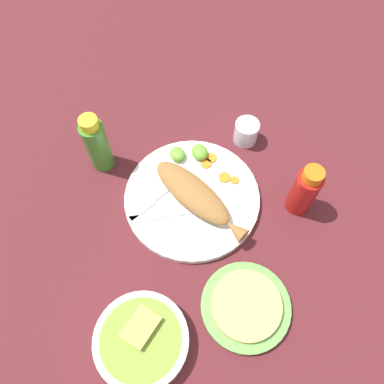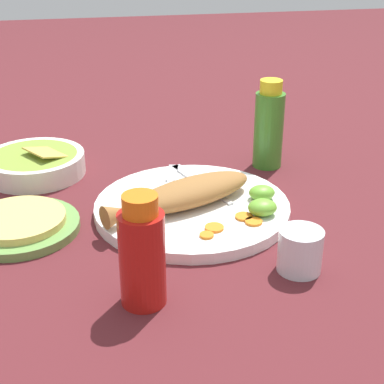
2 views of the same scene
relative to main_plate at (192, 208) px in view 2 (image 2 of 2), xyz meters
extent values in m
plane|color=#561E23|center=(0.00, 0.00, -0.01)|extent=(4.00, 4.00, 0.00)
cylinder|color=white|center=(0.00, 0.00, 0.00)|extent=(0.32, 0.32, 0.02)
ellipsoid|color=#996633|center=(0.00, 0.00, 0.03)|extent=(0.24, 0.16, 0.04)
cone|color=#996633|center=(-0.12, -0.05, 0.03)|extent=(0.06, 0.05, 0.04)
cube|color=silver|center=(-0.04, 0.03, 0.01)|extent=(0.04, 0.11, 0.00)
cube|color=silver|center=(-0.01, 0.12, 0.01)|extent=(0.03, 0.07, 0.00)
cube|color=silver|center=(0.04, 0.03, 0.01)|extent=(0.05, 0.11, 0.00)
cube|color=silver|center=(0.01, 0.12, 0.01)|extent=(0.04, 0.07, 0.00)
cylinder|color=orange|center=(0.00, -0.11, 0.01)|extent=(0.02, 0.02, 0.00)
cylinder|color=orange|center=(0.02, -0.09, 0.01)|extent=(0.03, 0.03, 0.00)
cylinder|color=orange|center=(0.07, -0.07, 0.01)|extent=(0.03, 0.03, 0.00)
cylinder|color=orange|center=(0.08, -0.08, 0.01)|extent=(0.03, 0.03, 0.00)
ellipsoid|color=#6BB233|center=(0.10, -0.06, 0.02)|extent=(0.05, 0.04, 0.03)
ellipsoid|color=#6BB233|center=(0.12, -0.01, 0.02)|extent=(0.04, 0.04, 0.02)
cylinder|color=#B21914|center=(-0.11, -0.23, 0.05)|extent=(0.06, 0.06, 0.13)
cylinder|color=orange|center=(-0.11, -0.23, 0.13)|extent=(0.04, 0.04, 0.03)
cylinder|color=#3D8428|center=(0.18, 0.17, 0.06)|extent=(0.06, 0.06, 0.14)
cylinder|color=yellow|center=(0.18, 0.17, 0.15)|extent=(0.04, 0.04, 0.03)
cylinder|color=silver|center=(0.11, -0.20, 0.02)|extent=(0.06, 0.06, 0.06)
cylinder|color=white|center=(0.11, -0.20, 0.00)|extent=(0.05, 0.05, 0.03)
cylinder|color=white|center=(-0.26, 0.21, 0.01)|extent=(0.19, 0.19, 0.04)
cylinder|color=olive|center=(-0.26, 0.21, 0.02)|extent=(0.16, 0.16, 0.01)
cube|color=gold|center=(-0.23, 0.21, 0.03)|extent=(0.11, 0.10, 0.02)
cylinder|color=#6B9E4C|center=(-0.28, -0.01, 0.00)|extent=(0.19, 0.19, 0.01)
cylinder|color=#E0C666|center=(-0.28, -0.01, 0.01)|extent=(0.15, 0.15, 0.01)
camera|label=1|loc=(-0.38, 0.15, 0.79)|focal=35.00mm
camera|label=2|loc=(-0.17, -0.84, 0.44)|focal=55.00mm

